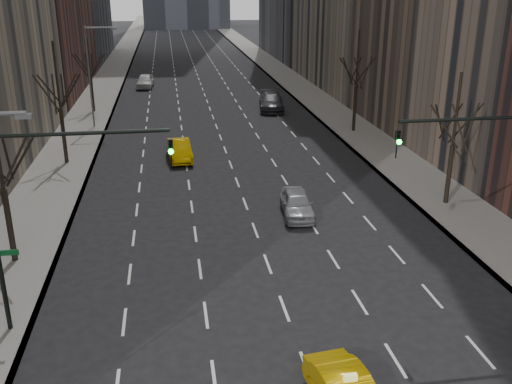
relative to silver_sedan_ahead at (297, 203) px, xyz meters
name	(u,v)px	position (x,y,z in m)	size (l,w,h in m)	color
sidewalk_left	(107,83)	(-14.96, 48.26, -0.65)	(4.50, 320.00, 0.15)	slate
sidewalk_right	(288,79)	(9.54, 48.26, -0.65)	(4.50, 320.00, 0.15)	slate
tree_lw_b	(4,190)	(-14.71, -3.74, 2.99)	(3.36, 3.50, 7.82)	black
tree_lw_c	(61,110)	(-14.71, 12.26, 3.31)	(3.36, 3.50, 8.74)	black
tree_lw_d	(91,78)	(-14.71, 30.26, 2.83)	(3.36, 3.50, 7.36)	black
tree_rw_b	(453,146)	(9.29, 0.26, 2.99)	(3.36, 3.50, 7.82)	black
tree_rw_c	(356,87)	(9.29, 18.26, 3.31)	(3.36, 3.50, 8.74)	black
traffic_mast_left	(38,197)	(-11.81, -9.75, 4.76)	(6.69, 0.39, 8.00)	black
traffic_mast_right	(507,172)	(6.40, -9.75, 4.76)	(6.69, 0.39, 8.00)	black
streetlight_far	(93,67)	(-13.55, 23.26, 4.89)	(2.83, 0.22, 9.00)	slate
silver_sedan_ahead	(297,203)	(0.00, 0.00, 0.00)	(1.72, 4.27, 1.45)	#A2A6AA
far_taxi	(179,150)	(-6.39, 12.07, 0.03)	(1.60, 4.60, 1.52)	#EFB605
far_suv_grey	(271,102)	(3.65, 28.59, 0.16)	(2.47, 6.08, 1.76)	#303136
far_car_white	(145,81)	(-9.84, 44.22, 0.12)	(2.00, 4.97, 1.69)	silver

